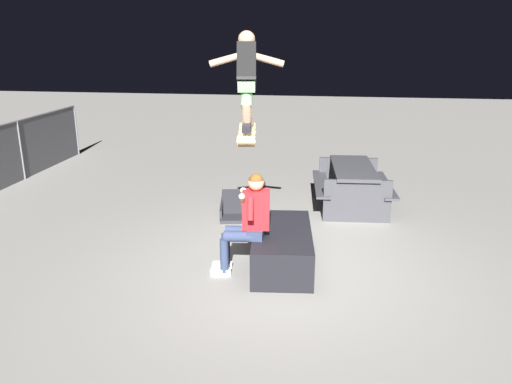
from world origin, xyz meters
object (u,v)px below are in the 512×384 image
at_px(person_sitting_on_ledge, 248,219).
at_px(kicker_ramp, 245,210).
at_px(picnic_table_back, 353,180).
at_px(skater_airborne, 247,76).
at_px(skateboard, 247,134).
at_px(ledge_box_main, 282,247).

bearing_deg(person_sitting_on_ledge, kicker_ramp, 10.64).
xyz_separation_m(person_sitting_on_ledge, picnic_table_back, (2.83, -1.42, -0.24)).
bearing_deg(kicker_ramp, picnic_table_back, -71.00).
bearing_deg(skater_airborne, skateboard, -172.07).
bearing_deg(skater_airborne, person_sitting_on_ledge, -170.07).
distance_m(skater_airborne, kicker_ramp, 3.24).
relative_size(skateboard, kicker_ramp, 0.89).
distance_m(ledge_box_main, kicker_ramp, 2.09).
xyz_separation_m(ledge_box_main, skateboard, (-0.25, 0.42, 1.56)).
bearing_deg(skater_airborne, picnic_table_back, -27.67).
relative_size(ledge_box_main, kicker_ramp, 1.36).
height_order(person_sitting_on_ledge, skateboard, skateboard).
height_order(ledge_box_main, picnic_table_back, picnic_table_back).
height_order(ledge_box_main, person_sitting_on_ledge, person_sitting_on_ledge).
height_order(skateboard, picnic_table_back, skateboard).
xyz_separation_m(ledge_box_main, person_sitting_on_ledge, (-0.29, 0.41, 0.49)).
height_order(skater_airborne, picnic_table_back, skater_airborne).
distance_m(person_sitting_on_ledge, skateboard, 1.07).
bearing_deg(kicker_ramp, skateboard, -169.40).
bearing_deg(skateboard, ledge_box_main, -59.33).
bearing_deg(picnic_table_back, ledge_box_main, 158.44).
height_order(ledge_box_main, skater_airborne, skater_airborne).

